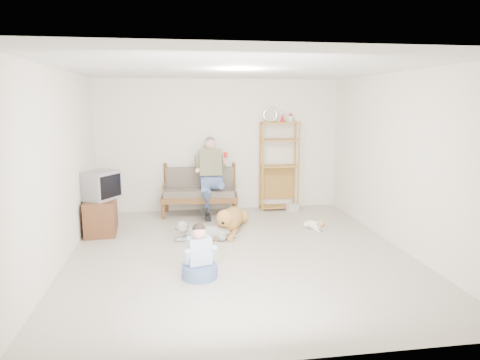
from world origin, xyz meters
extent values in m
plane|color=beige|center=(0.00, 0.00, 0.00)|extent=(5.50, 5.50, 0.00)
plane|color=silver|center=(0.00, 0.00, 2.70)|extent=(5.50, 5.50, 0.00)
plane|color=silver|center=(0.00, 2.75, 1.35)|extent=(5.00, 0.00, 5.00)
plane|color=silver|center=(0.00, -2.75, 1.35)|extent=(5.00, 0.00, 5.00)
plane|color=silver|center=(-2.50, 0.00, 1.35)|extent=(0.00, 5.50, 5.50)
plane|color=silver|center=(2.50, 0.00, 1.35)|extent=(0.00, 5.50, 5.50)
cube|color=brown|center=(-0.45, 2.33, 0.35)|extent=(1.56, 0.83, 0.10)
cube|color=brown|center=(-0.45, 2.33, 0.47)|extent=(1.43, 0.72, 0.13)
cube|color=brown|center=(-0.45, 2.57, 0.70)|extent=(1.39, 0.24, 0.45)
cylinder|color=brown|center=(-0.45, 2.63, 0.90)|extent=(1.40, 0.17, 0.05)
cylinder|color=brown|center=(-1.15, 2.03, 0.15)|extent=(0.07, 0.07, 0.30)
cylinder|color=brown|center=(-1.15, 2.63, 0.47)|extent=(0.07, 0.07, 0.95)
cylinder|color=brown|center=(0.25, 2.03, 0.15)|extent=(0.07, 0.07, 0.30)
cylinder|color=brown|center=(0.25, 2.63, 0.47)|extent=(0.07, 0.07, 0.95)
cube|color=slate|center=(-0.22, 2.33, 0.67)|extent=(0.43, 0.40, 0.21)
cube|color=#7D7A57|center=(-0.22, 2.44, 1.04)|extent=(0.45, 0.31, 0.56)
sphere|color=tan|center=(-0.22, 2.41, 1.42)|extent=(0.22, 0.22, 0.22)
sphere|color=#58524E|center=(-0.22, 2.43, 1.46)|extent=(0.20, 0.20, 0.20)
cylinder|color=red|center=(0.07, 2.21, 1.22)|extent=(0.07, 0.07, 0.10)
cube|color=#AA7B35|center=(1.22, 2.55, 1.82)|extent=(0.78, 0.32, 0.03)
torus|color=silver|center=(1.02, 2.55, 1.98)|extent=(0.32, 0.05, 0.32)
cone|color=red|center=(1.28, 2.55, 1.91)|extent=(0.10, 0.10, 0.16)
cylinder|color=#AA7B35|center=(0.85, 2.40, 0.92)|extent=(0.04, 0.04, 1.84)
cylinder|color=#AA7B35|center=(0.85, 2.70, 0.92)|extent=(0.04, 0.04, 1.84)
cylinder|color=#AA7B35|center=(1.60, 2.40, 0.92)|extent=(0.04, 0.04, 1.84)
cylinder|color=#AA7B35|center=(1.60, 2.70, 0.92)|extent=(0.04, 0.04, 1.84)
cube|color=silver|center=(1.47, 2.31, 0.07)|extent=(0.25, 0.21, 0.14)
cube|color=brown|center=(-2.22, 1.42, 0.30)|extent=(0.56, 0.93, 0.60)
cube|color=brown|center=(-2.46, 1.20, 0.30)|extent=(0.05, 0.40, 0.50)
cube|color=brown|center=(-2.46, 1.64, 0.30)|extent=(0.05, 0.40, 0.50)
cube|color=gray|center=(-2.20, 1.38, 0.84)|extent=(0.70, 0.73, 0.48)
cube|color=black|center=(-2.01, 1.26, 0.84)|extent=(0.28, 0.42, 0.38)
cube|color=white|center=(-1.25, 2.73, 0.30)|extent=(0.12, 0.02, 0.08)
ellipsoid|color=#BB8C41|center=(0.05, 1.30, 0.18)|extent=(0.72, 1.19, 0.35)
sphere|color=#BB8C41|center=(-0.06, 0.98, 0.20)|extent=(0.35, 0.35, 0.35)
sphere|color=#BB8C41|center=(-0.14, 0.71, 0.35)|extent=(0.28, 0.28, 0.28)
ellipsoid|color=#BB8C41|center=(-0.18, 0.59, 0.33)|extent=(0.18, 0.23, 0.11)
cylinder|color=#BB8C41|center=(0.22, 1.83, 0.07)|extent=(0.07, 0.45, 0.06)
ellipsoid|color=#BB8C41|center=(-0.23, 0.76, 0.35)|extent=(0.09, 0.10, 0.14)
ellipsoid|color=#BB8C41|center=(-0.04, 0.70, 0.35)|extent=(0.09, 0.10, 0.14)
ellipsoid|color=silver|center=(-0.42, 0.71, 0.11)|extent=(0.77, 0.31, 0.23)
sphere|color=silver|center=(-0.65, 0.73, 0.13)|extent=(0.23, 0.23, 0.23)
sphere|color=silver|center=(-0.84, 0.74, 0.23)|extent=(0.20, 0.20, 0.20)
ellipsoid|color=silver|center=(-0.93, 0.74, 0.21)|extent=(0.15, 0.10, 0.08)
cylinder|color=silver|center=(-0.04, 0.69, 0.05)|extent=(0.30, 0.12, 0.04)
ellipsoid|color=silver|center=(-0.81, 0.80, 0.23)|extent=(0.06, 0.05, 0.10)
ellipsoid|color=silver|center=(-0.82, 0.67, 0.23)|extent=(0.06, 0.05, 0.10)
ellipsoid|color=white|center=(1.50, 1.03, 0.07)|extent=(0.29, 0.41, 0.15)
sphere|color=white|center=(1.54, 0.93, 0.08)|extent=(0.15, 0.15, 0.15)
sphere|color=tan|center=(1.57, 0.84, 0.15)|extent=(0.13, 0.13, 0.13)
ellipsoid|color=tan|center=(1.59, 0.78, 0.13)|extent=(0.09, 0.11, 0.05)
cylinder|color=white|center=(1.43, 1.21, 0.03)|extent=(0.12, 0.13, 0.02)
cone|color=tan|center=(1.52, 0.84, 0.19)|extent=(0.04, 0.04, 0.05)
cone|color=tan|center=(1.61, 0.87, 0.19)|extent=(0.04, 0.04, 0.05)
torus|color=red|center=(1.56, 0.86, 0.14)|extent=(0.13, 0.13, 0.02)
cylinder|color=slate|center=(-0.64, -0.81, 0.08)|extent=(0.46, 0.46, 0.17)
cube|color=#AEBED1|center=(-0.64, -0.79, 0.36)|extent=(0.33, 0.26, 0.36)
sphere|color=tan|center=(-0.64, -0.81, 0.61)|extent=(0.19, 0.19, 0.19)
sphere|color=black|center=(-0.64, -0.80, 0.64)|extent=(0.18, 0.18, 0.18)
camera|label=1|loc=(-0.91, -6.06, 2.25)|focal=32.00mm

